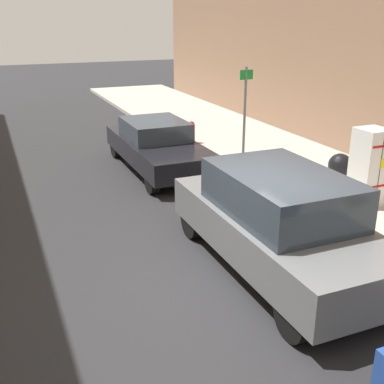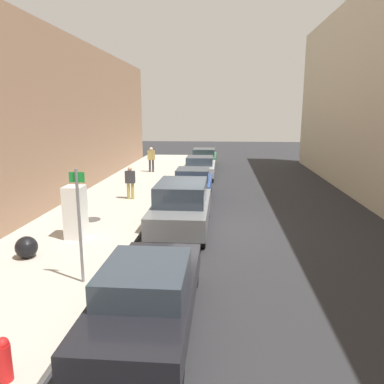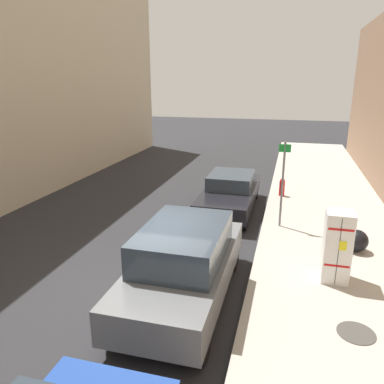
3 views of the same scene
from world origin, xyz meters
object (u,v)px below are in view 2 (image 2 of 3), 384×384
Objects in this scene: fire_hydrant at (4,359)px; discarded_refrigerator at (75,212)px; parked_sedan_dark at (148,293)px; pedestrian_walking_far at (130,181)px; parked_sedan_silver at (200,167)px; trash_bag at (26,247)px; pedestrian_standing_near at (151,158)px; parked_sedan_green at (204,157)px; parked_hatchback_blue at (193,183)px; parked_suv_gray at (182,206)px; street_sign_post at (79,220)px.

discarded_refrigerator is at bearing 102.49° from fire_hydrant.
pedestrian_walking_far is at bearing 105.63° from parked_sedan_dark.
pedestrian_walking_far reaches higher than parked_sedan_silver.
trash_bag is at bearing -112.52° from discarded_refrigerator.
pedestrian_standing_near is 5.17m from parked_sedan_green.
discarded_refrigerator is at bearing 128.37° from pedestrian_walking_far.
parked_hatchback_blue is 10.75m from parked_sedan_green.
pedestrian_walking_far is 0.33× the size of parked_sedan_dark.
fire_hydrant is 24.00m from parked_sedan_green.
parked_sedan_green is at bearing 98.54° from pedestrian_standing_near.
pedestrian_standing_near reaches higher than parked_sedan_dark.
pedestrian_walking_far is 10.56m from parked_sedan_dark.
parked_suv_gray is 1.05× the size of parked_sedan_silver.
parked_sedan_dark is at bearing 45.88° from fire_hydrant.
parked_hatchback_blue is (2.84, 1.13, -0.26)m from pedestrian_walking_far.
discarded_refrigerator is at bearing -154.93° from parked_suv_gray.
parked_hatchback_blue reaches higher than fire_hydrant.
pedestrian_standing_near is 7.64m from parked_hatchback_blue.
fire_hydrant is at bearing -95.54° from parked_sedan_silver.
discarded_refrigerator is at bearing 125.22° from parked_sedan_dark.
parked_sedan_dark is at bearing -90.00° from parked_sedan_green.
parked_sedan_dark is (1.89, -1.50, -0.97)m from street_sign_post.
street_sign_post reaches higher than trash_bag.
parked_sedan_green is (3.36, 3.90, -0.39)m from pedestrian_standing_near.
discarded_refrigerator is 1.03× the size of pedestrian_standing_near.
pedestrian_walking_far is at bearing -103.46° from parked_sedan_green.
parked_hatchback_blue is at bearing 63.87° from discarded_refrigerator.
parked_suv_gray is (1.89, 4.65, -0.78)m from street_sign_post.
parked_sedan_green is (0.00, 5.11, -0.00)m from parked_sedan_silver.
parked_sedan_green is at bearing 79.37° from discarded_refrigerator.
parked_sedan_silver is at bearing 29.62° from pedestrian_standing_near.
parked_sedan_dark is 1.16× the size of parked_hatchback_blue.
parked_sedan_dark reaches higher than trash_bag.
pedestrian_walking_far reaches higher than fire_hydrant.
pedestrian_walking_far is 3.07m from parked_hatchback_blue.
parked_suv_gray reaches higher than parked_hatchback_blue.
parked_sedan_green reaches higher than parked_sedan_dark.
discarded_refrigerator is 1.11× the size of pedestrian_walking_far.
fire_hydrant is 12.10m from pedestrian_walking_far.
street_sign_post is at bearing -96.97° from parked_sedan_silver.
pedestrian_standing_near is (-1.48, 16.63, -0.58)m from street_sign_post.
trash_bag is at bearing 147.53° from street_sign_post.
parked_hatchback_blue is (3.36, -6.85, -0.35)m from pedestrian_standing_near.
pedestrian_standing_near is 12.45m from parked_suv_gray.
discarded_refrigerator reaches higher than parked_suv_gray.
discarded_refrigerator is 0.38× the size of parked_sedan_green.
parked_sedan_dark is at bearing -30.21° from pedestrian_standing_near.
pedestrian_standing_near reaches higher than parked_sedan_green.
parked_sedan_green reaches higher than fire_hydrant.
pedestrian_walking_far is 0.38× the size of parked_hatchback_blue.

